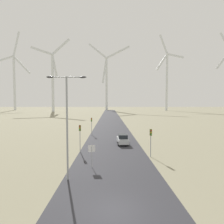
% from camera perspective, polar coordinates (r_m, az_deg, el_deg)
% --- Properties ---
extents(ground_plane, '(600.00, 600.00, 0.00)m').
position_cam_1_polar(ground_plane, '(13.97, 1.08, -29.57)').
color(ground_plane, gray).
extents(road_surface, '(10.00, 240.00, 0.01)m').
position_cam_1_polar(road_surface, '(60.23, -0.44, -4.12)').
color(road_surface, '#2D2D33').
rests_on(road_surface, ground).
extents(streetlamp, '(3.81, 0.32, 10.07)m').
position_cam_1_polar(streetlamp, '(17.34, -14.50, -0.94)').
color(streetlamp, '#93999E').
rests_on(streetlamp, ground).
extents(stop_sign_near, '(0.81, 0.07, 2.62)m').
position_cam_1_polar(stop_sign_near, '(20.94, -6.64, -12.75)').
color(stop_sign_near, '#93999E').
rests_on(stop_sign_near, ground).
extents(traffic_light_post_near_left, '(0.28, 0.33, 4.16)m').
position_cam_1_polar(traffic_light_post_near_left, '(27.07, -10.43, -6.53)').
color(traffic_light_post_near_left, '#93999E').
rests_on(traffic_light_post_near_left, ground).
extents(traffic_light_post_near_right, '(0.28, 0.33, 3.89)m').
position_cam_1_polar(traffic_light_post_near_right, '(24.90, 12.55, -7.84)').
color(traffic_light_post_near_right, '#93999E').
rests_on(traffic_light_post_near_right, ground).
extents(traffic_light_post_mid_left, '(0.28, 0.34, 4.04)m').
position_cam_1_polar(traffic_light_post_mid_left, '(41.10, -6.70, -3.35)').
color(traffic_light_post_mid_left, '#93999E').
rests_on(traffic_light_post_mid_left, ground).
extents(car_approaching, '(2.00, 4.18, 1.83)m').
position_cam_1_polar(car_approaching, '(32.09, 3.48, -8.85)').
color(car_approaching, '#B7BCC1').
rests_on(car_approaching, ground).
extents(wind_turbine_far_left, '(41.46, 6.20, 77.89)m').
position_cam_1_polar(wind_turbine_far_left, '(203.95, -29.31, 9.98)').
color(wind_turbine_far_left, silver).
rests_on(wind_turbine_far_left, ground).
extents(wind_turbine_left, '(33.26, 2.60, 60.66)m').
position_cam_1_polar(wind_turbine_left, '(156.93, -18.82, 10.82)').
color(wind_turbine_left, silver).
rests_on(wind_turbine_left, ground).
extents(wind_turbine_center, '(40.11, 15.72, 67.28)m').
position_cam_1_polar(wind_turbine_center, '(174.21, -1.80, 11.10)').
color(wind_turbine_center, silver).
rests_on(wind_turbine_center, ground).
extents(wind_turbine_right, '(29.28, 9.02, 70.76)m').
position_cam_1_polar(wind_turbine_right, '(176.56, 17.46, 10.93)').
color(wind_turbine_right, silver).
rests_on(wind_turbine_right, ground).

